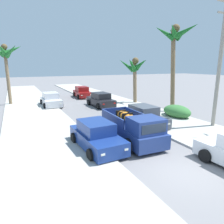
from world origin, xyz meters
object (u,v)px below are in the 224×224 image
Objects in this scene: car_right_near at (144,116)px; palm_tree_right_fore at (5,55)px; car_left_near at (82,92)px; palm_tree_left_fore at (134,68)px; hedge_bush at (177,111)px; car_left_mid at (96,136)px; utility_pole at (220,61)px; pickup_truck at (132,128)px; car_left_far at (101,100)px; palm_tree_right_mid at (175,43)px; car_right_mid at (51,100)px.

palm_tree_right_fore is at bearing 123.57° from car_right_near.
car_left_near is 0.80× the size of palm_tree_left_fore.
car_left_near is at bearing 105.24° from hedge_bush.
car_left_mid is 0.47× the size of utility_pole.
pickup_truck is at bearing -154.01° from hedge_bush.
palm_tree_right_mid is (5.20, -5.56, 5.77)m from car_left_far.
car_left_mid is 14.73m from palm_tree_left_fore.
palm_tree_left_fore is (4.33, 8.46, 3.48)m from car_right_near.
palm_tree_right_mid reaches higher than palm_tree_left_fore.
car_left_mid is (-4.90, -18.01, 0.00)m from car_left_near.
pickup_truck is at bearing -98.03° from car_left_near.
hedge_bush is at bearing -44.67° from palm_tree_right_fore.
car_left_far is (5.00, -2.50, 0.00)m from car_right_mid.
pickup_truck is at bearing -67.54° from palm_tree_right_fore.
car_left_mid reaches higher than hedge_bush.
palm_tree_right_mid is at bearing -37.85° from palm_tree_right_fore.
pickup_truck is 0.58× the size of utility_pole.
palm_tree_right_fore is at bearing 143.35° from car_right_mid.
car_left_mid is 12.67m from palm_tree_right_mid.
car_left_far is at bearing -178.25° from palm_tree_left_fore.
palm_tree_left_fore is at bearing -21.90° from palm_tree_right_fore.
car_left_mid is at bearing -152.70° from car_right_near.
car_left_near is at bearing 81.97° from pickup_truck.
car_left_near is 0.53× the size of palm_tree_right_mid.
car_right_near is 0.99× the size of car_left_far.
car_right_near is 1.00× the size of car_right_mid.
car_right_near is 8.32m from car_left_far.
car_right_near and car_right_mid have the same top height.
car_left_far is 5.62m from palm_tree_left_fore.
car_right_mid is 0.99× the size of car_left_far.
hedge_bush is at bearing 20.29° from car_left_mid.
car_left_near is at bearing 121.38° from palm_tree_left_fore.
car_right_near is at bearing 150.14° from utility_pole.
pickup_truck is 7.27m from hedge_bush.
car_right_near is at bearing 44.00° from pickup_truck.
hedge_bush is at bearing -47.72° from car_right_mid.
pickup_truck is 13.26m from palm_tree_left_fore.
car_right_near reaches higher than hedge_bush.
palm_tree_right_mid is at bearing 27.84° from car_left_mid.
palm_tree_left_fore is at bearing 87.88° from hedge_bush.
car_left_far is at bearing -26.57° from car_right_mid.
car_right_near is at bearing -56.43° from palm_tree_right_fore.
car_right_mid is 0.47× the size of utility_pole.
palm_tree_right_mid is at bearing -46.94° from car_left_far.
utility_pole reaches higher than palm_tree_right_mid.
pickup_truck is 18.07m from car_left_near.
palm_tree_left_fore is (4.41, 0.13, 3.48)m from car_left_far.
utility_pole reaches higher than car_right_mid.
hedge_bush is (-0.42, 3.35, -4.23)m from utility_pole.
pickup_truck is at bearing -136.00° from car_right_near.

